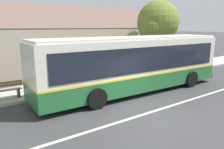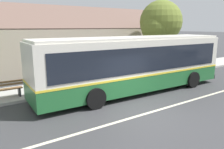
{
  "view_description": "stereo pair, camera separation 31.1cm",
  "coord_description": "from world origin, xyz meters",
  "px_view_note": "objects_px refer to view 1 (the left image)",
  "views": [
    {
      "loc": [
        -6.6,
        -6.43,
        3.73
      ],
      "look_at": [
        -0.03,
        2.76,
        1.25
      ],
      "focal_mm": 35.0,
      "sensor_mm": 36.0,
      "label": 1
    },
    {
      "loc": [
        -6.35,
        -6.61,
        3.73
      ],
      "look_at": [
        -0.03,
        2.76,
        1.25
      ],
      "focal_mm": 35.0,
      "sensor_mm": 36.0,
      "label": 2
    }
  ],
  "objects_px": {
    "bench_by_building": "(5,91)",
    "street_tree_primary": "(157,23)",
    "transit_bus": "(135,63)",
    "bus_stop_sign": "(183,52)",
    "bench_down_street": "(83,76)"
  },
  "relations": [
    {
      "from": "transit_bus",
      "to": "street_tree_primary",
      "type": "height_order",
      "value": "street_tree_primary"
    },
    {
      "from": "transit_bus",
      "to": "bus_stop_sign",
      "type": "distance_m",
      "value": 7.6
    },
    {
      "from": "bench_by_building",
      "to": "street_tree_primary",
      "type": "height_order",
      "value": "street_tree_primary"
    },
    {
      "from": "bench_by_building",
      "to": "bench_down_street",
      "type": "bearing_deg",
      "value": 7.87
    },
    {
      "from": "transit_bus",
      "to": "bench_by_building",
      "type": "relative_size",
      "value": 7.52
    },
    {
      "from": "bench_by_building",
      "to": "street_tree_primary",
      "type": "relative_size",
      "value": 0.27
    },
    {
      "from": "transit_bus",
      "to": "bus_stop_sign",
      "type": "height_order",
      "value": "transit_bus"
    },
    {
      "from": "bus_stop_sign",
      "to": "bench_down_street",
      "type": "bearing_deg",
      "value": 174.0
    },
    {
      "from": "transit_bus",
      "to": "bench_by_building",
      "type": "bearing_deg",
      "value": 159.93
    },
    {
      "from": "transit_bus",
      "to": "street_tree_primary",
      "type": "relative_size",
      "value": 1.99
    },
    {
      "from": "bench_by_building",
      "to": "bench_down_street",
      "type": "distance_m",
      "value": 4.82
    },
    {
      "from": "bench_by_building",
      "to": "street_tree_primary",
      "type": "distance_m",
      "value": 13.27
    },
    {
      "from": "bench_down_street",
      "to": "bus_stop_sign",
      "type": "bearing_deg",
      "value": -6.0
    },
    {
      "from": "bus_stop_sign",
      "to": "bench_by_building",
      "type": "bearing_deg",
      "value": 178.8
    },
    {
      "from": "bench_by_building",
      "to": "transit_bus",
      "type": "bearing_deg",
      "value": -20.07
    }
  ]
}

